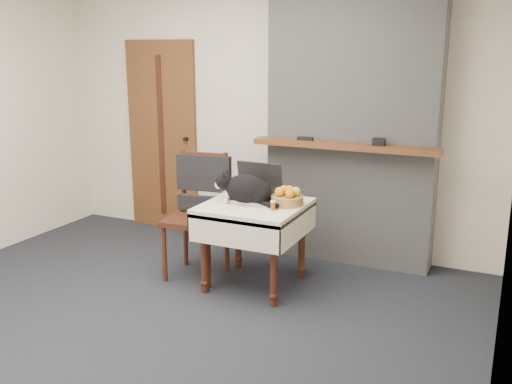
% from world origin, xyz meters
% --- Properties ---
extents(ground, '(4.50, 4.50, 0.00)m').
position_xyz_m(ground, '(0.00, 0.00, 0.00)').
color(ground, black).
rests_on(ground, ground).
extents(room_shell, '(4.52, 4.01, 2.61)m').
position_xyz_m(room_shell, '(0.00, 0.46, 1.76)').
color(room_shell, beige).
rests_on(room_shell, ground).
extents(door, '(0.82, 0.10, 2.00)m').
position_xyz_m(door, '(-1.20, 1.97, 1.00)').
color(door, brown).
rests_on(door, ground).
extents(chimney, '(1.62, 0.48, 2.60)m').
position_xyz_m(chimney, '(0.90, 1.85, 1.30)').
color(chimney, gray).
rests_on(chimney, ground).
extents(side_table, '(0.78, 0.78, 0.70)m').
position_xyz_m(side_table, '(0.38, 0.91, 0.59)').
color(side_table, '#3B1F10').
rests_on(side_table, ground).
extents(laptop, '(0.40, 0.34, 0.30)m').
position_xyz_m(laptop, '(0.33, 1.05, 0.77)').
color(laptop, '#B7B7BC').
rests_on(laptop, side_table).
extents(cat, '(0.56, 0.28, 0.27)m').
position_xyz_m(cat, '(0.33, 0.89, 0.82)').
color(cat, black).
rests_on(cat, side_table).
extents(cream_jar, '(0.06, 0.06, 0.07)m').
position_xyz_m(cream_jar, '(0.12, 0.91, 0.73)').
color(cream_jar, silver).
rests_on(cream_jar, side_table).
extents(pill_bottle, '(0.04, 0.04, 0.08)m').
position_xyz_m(pill_bottle, '(0.60, 0.79, 0.74)').
color(pill_bottle, '#A14313').
rests_on(pill_bottle, side_table).
extents(fruit_basket, '(0.26, 0.26, 0.15)m').
position_xyz_m(fruit_basket, '(0.63, 0.99, 0.76)').
color(fruit_basket, '#A48742').
rests_on(fruit_basket, side_table).
extents(desk_clutter, '(0.15, 0.05, 0.01)m').
position_xyz_m(desk_clutter, '(0.52, 0.98, 0.70)').
color(desk_clutter, black).
rests_on(desk_clutter, side_table).
extents(chair, '(0.52, 0.51, 1.06)m').
position_xyz_m(chair, '(-0.17, 1.00, 0.67)').
color(chair, '#3B1F10').
rests_on(chair, ground).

